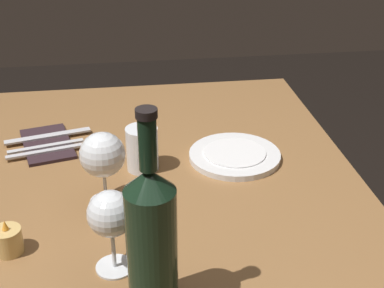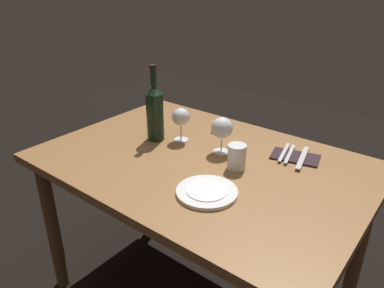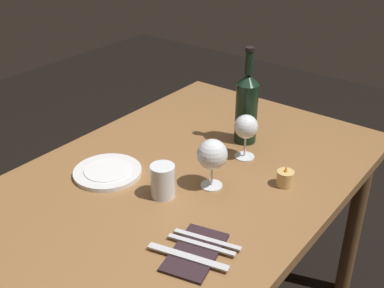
{
  "view_description": "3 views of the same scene",
  "coord_description": "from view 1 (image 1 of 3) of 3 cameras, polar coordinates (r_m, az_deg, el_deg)",
  "views": [
    {
      "loc": [
        -0.94,
        0.06,
        1.37
      ],
      "look_at": [
        0.03,
        -0.07,
        0.86
      ],
      "focal_mm": 51.98,
      "sensor_mm": 36.0,
      "label": 1
    },
    {
      "loc": [
        0.79,
        -1.07,
        1.44
      ],
      "look_at": [
        -0.03,
        -0.03,
        0.81
      ],
      "focal_mm": 34.71,
      "sensor_mm": 36.0,
      "label": 2
    },
    {
      "loc": [
        1.02,
        0.8,
        1.54
      ],
      "look_at": [
        0.02,
        0.03,
        0.86
      ],
      "focal_mm": 45.2,
      "sensor_mm": 36.0,
      "label": 3
    }
  ],
  "objects": [
    {
      "name": "dining_table",
      "position": [
        1.19,
        -3.31,
        -9.71
      ],
      "size": [
        1.3,
        0.9,
        0.74
      ],
      "color": "olive",
      "rests_on": "ground"
    },
    {
      "name": "wine_glass_left",
      "position": [
        1.1,
        -9.17,
        -1.21
      ],
      "size": [
        0.09,
        0.09,
        0.16
      ],
      "color": "white",
      "rests_on": "dining_table"
    },
    {
      "name": "wine_glass_right",
      "position": [
        0.92,
        -8.34,
        -7.28
      ],
      "size": [
        0.08,
        0.08,
        0.15
      ],
      "color": "white",
      "rests_on": "dining_table"
    },
    {
      "name": "wine_bottle",
      "position": [
        0.83,
        -4.17,
        -9.61
      ],
      "size": [
        0.08,
        0.08,
        0.34
      ],
      "color": "black",
      "rests_on": "dining_table"
    },
    {
      "name": "water_tumbler",
      "position": [
        1.24,
        -5.12,
        -0.72
      ],
      "size": [
        0.07,
        0.07,
        0.1
      ],
      "color": "white",
      "rests_on": "dining_table"
    },
    {
      "name": "votive_candle",
      "position": [
        1.05,
        -18.37,
        -9.45
      ],
      "size": [
        0.05,
        0.05,
        0.07
      ],
      "color": "#DBB266",
      "rests_on": "dining_table"
    },
    {
      "name": "dinner_plate",
      "position": [
        1.3,
        4.4,
        -1.17
      ],
      "size": [
        0.21,
        0.21,
        0.02
      ],
      "color": "white",
      "rests_on": "dining_table"
    },
    {
      "name": "folded_napkin",
      "position": [
        1.4,
        -14.64,
        0.01
      ],
      "size": [
        0.21,
        0.15,
        0.01
      ],
      "color": "#2D1E23",
      "rests_on": "dining_table"
    },
    {
      "name": "fork_inner",
      "position": [
        1.37,
        -14.76,
        -0.23
      ],
      "size": [
        0.06,
        0.18,
        0.0
      ],
      "color": "silver",
      "rests_on": "folded_napkin"
    },
    {
      "name": "fork_outer",
      "position": [
        1.35,
        -14.86,
        -0.72
      ],
      "size": [
        0.06,
        0.18,
        0.0
      ],
      "color": "silver",
      "rests_on": "folded_napkin"
    },
    {
      "name": "table_knife",
      "position": [
        1.42,
        -14.56,
        0.8
      ],
      "size": [
        0.07,
        0.21,
        0.0
      ],
      "color": "silver",
      "rests_on": "folded_napkin"
    }
  ]
}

